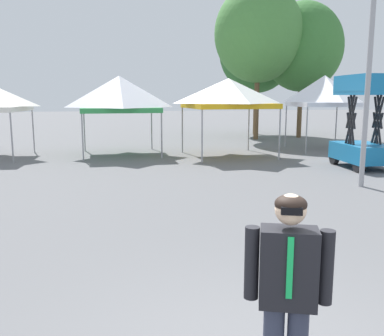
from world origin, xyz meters
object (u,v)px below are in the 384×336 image
object	(u,v)px
canopy_tent_behind_right	(324,91)
light_pole_near_lift	(374,1)
tree_behind_tents_center	(302,47)
scissor_lift	(363,139)
canopy_tent_left_of_center	(228,93)
person_foreground	(287,291)
canopy_tent_center	(119,94)
tree_behind_tents_right	(257,51)
tree_behind_tents_left	(258,34)

from	to	relation	value
canopy_tent_behind_right	light_pole_near_lift	bearing A→B (deg)	-110.38
tree_behind_tents_center	canopy_tent_behind_right	bearing A→B (deg)	-104.29
scissor_lift	canopy_tent_behind_right	bearing A→B (deg)	77.30
canopy_tent_left_of_center	person_foreground	distance (m)	14.69
canopy_tent_center	light_pole_near_lift	xyz separation A→B (m)	(6.42, -7.88, 2.35)
canopy_tent_left_of_center	canopy_tent_behind_right	xyz separation A→B (m)	(4.98, 1.39, 0.13)
scissor_lift	light_pole_near_lift	xyz separation A→B (m)	(-1.80, -2.83, 3.90)
canopy_tent_center	light_pole_near_lift	bearing A→B (deg)	-50.81
scissor_lift	tree_behind_tents_right	bearing A→B (deg)	86.89
canopy_tent_center	scissor_lift	bearing A→B (deg)	-31.57
canopy_tent_center	tree_behind_tents_center	world-z (taller)	tree_behind_tents_center
canopy_tent_center	canopy_tent_left_of_center	distance (m)	4.59
canopy_tent_left_of_center	scissor_lift	distance (m)	5.57
canopy_tent_left_of_center	tree_behind_tents_center	bearing A→B (deg)	47.55
canopy_tent_behind_right	light_pole_near_lift	distance (m)	8.76
light_pole_near_lift	tree_behind_tents_right	world-z (taller)	light_pole_near_lift
canopy_tent_center	canopy_tent_behind_right	size ratio (longest dim) A/B	0.98
scissor_lift	light_pole_near_lift	size ratio (longest dim) A/B	0.37
tree_behind_tents_center	light_pole_near_lift	bearing A→B (deg)	-107.91
light_pole_near_lift	scissor_lift	bearing A→B (deg)	57.54
scissor_lift	tree_behind_tents_right	size ratio (longest dim) A/B	0.40
person_foreground	tree_behind_tents_left	distance (m)	22.36
scissor_lift	canopy_tent_center	bearing A→B (deg)	148.43
tree_behind_tents_center	canopy_tent_center	bearing A→B (deg)	-152.23
canopy_tent_left_of_center	canopy_tent_behind_right	distance (m)	5.18
canopy_tent_behind_right	tree_behind_tents_center	xyz separation A→B (m)	(1.43, 5.62, 2.61)
canopy_tent_center	tree_behind_tents_center	distance (m)	12.52
canopy_tent_behind_right	canopy_tent_left_of_center	bearing A→B (deg)	-164.40
scissor_lift	canopy_tent_left_of_center	bearing A→B (deg)	135.80
canopy_tent_left_of_center	person_foreground	size ratio (longest dim) A/B	1.99
canopy_tent_center	tree_behind_tents_left	world-z (taller)	tree_behind_tents_left
light_pole_near_lift	tree_behind_tents_left	world-z (taller)	light_pole_near_lift
scissor_lift	person_foreground	xyz separation A→B (m)	(-7.31, -10.46, 0.01)
canopy_tent_behind_right	scissor_lift	bearing A→B (deg)	-102.70
person_foreground	light_pole_near_lift	bearing A→B (deg)	54.20
tree_behind_tents_left	canopy_tent_center	bearing A→B (deg)	-146.79
canopy_tent_center	scissor_lift	size ratio (longest dim) A/B	1.05
person_foreground	tree_behind_tents_right	size ratio (longest dim) A/B	0.22
tree_behind_tents_left	tree_behind_tents_center	world-z (taller)	tree_behind_tents_left
canopy_tent_behind_right	scissor_lift	world-z (taller)	canopy_tent_behind_right
tree_behind_tents_right	scissor_lift	bearing A→B (deg)	-93.11
canopy_tent_left_of_center	tree_behind_tents_left	xyz separation A→B (m)	(3.49, 6.48, 3.35)
light_pole_near_lift	tree_behind_tents_left	bearing A→B (deg)	83.62
tree_behind_tents_center	canopy_tent_left_of_center	bearing A→B (deg)	-132.45
canopy_tent_left_of_center	light_pole_near_lift	distance (m)	7.24
person_foreground	tree_behind_tents_left	bearing A→B (deg)	71.37
scissor_lift	person_foreground	distance (m)	12.76
canopy_tent_left_of_center	light_pole_near_lift	bearing A→B (deg)	-72.76
tree_behind_tents_right	tree_behind_tents_left	size ratio (longest dim) A/B	0.93
light_pole_near_lift	tree_behind_tents_center	bearing A→B (deg)	72.09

